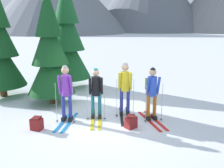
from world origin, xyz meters
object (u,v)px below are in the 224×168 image
skier_in_yellow (125,86)px  backpack_on_snow_beside (37,124)px  pine_tree_far (50,52)px  skier_in_blue (152,91)px  pine_tree_mid (67,39)px  backpack_on_snow_front (131,122)px  skier_in_black (96,91)px  skier_in_purple (66,90)px

skier_in_yellow → backpack_on_snow_beside: (-2.39, -1.56, -0.82)m
pine_tree_far → backpack_on_snow_beside: bearing=-79.0°
pine_tree_far → skier_in_blue: bearing=-16.5°
pine_tree_mid → skier_in_blue: bearing=-42.2°
backpack_on_snow_front → pine_tree_far: bearing=149.8°
skier_in_yellow → pine_tree_far: pine_tree_far is taller
pine_tree_far → backpack_on_snow_front: bearing=-30.2°
backpack_on_snow_beside → pine_tree_far: bearing=101.0°
skier_in_yellow → backpack_on_snow_front: size_ratio=4.46×
skier_in_blue → backpack_on_snow_front: size_ratio=4.25×
skier_in_black → skier_in_yellow: 0.98m
backpack_on_snow_front → backpack_on_snow_beside: size_ratio=1.05×
skier_in_yellow → pine_tree_mid: size_ratio=0.36×
skier_in_blue → backpack_on_snow_beside: (-3.26, -1.27, -0.77)m
skier_in_blue → pine_tree_far: size_ratio=0.40×
skier_in_black → backpack_on_snow_beside: bearing=-143.4°
pine_tree_far → skier_in_yellow: bearing=-16.0°
skier_in_black → skier_in_blue: 1.75m
skier_in_yellow → pine_tree_mid: bearing=132.9°
skier_in_yellow → backpack_on_snow_beside: size_ratio=4.69×
skier_in_yellow → backpack_on_snow_beside: skier_in_yellow is taller
pine_tree_far → skier_in_purple: bearing=-55.0°
skier_in_yellow → backpack_on_snow_beside: bearing=-146.9°
pine_tree_mid → backpack_on_snow_front: (3.28, -4.23, -2.09)m
skier_in_yellow → skier_in_blue: (0.87, -0.28, -0.06)m
backpack_on_snow_front → backpack_on_snow_beside: 2.74m
skier_in_purple → pine_tree_far: size_ratio=0.42×
skier_in_blue → backpack_on_snow_beside: size_ratio=4.46×
skier_in_purple → backpack_on_snow_beside: (-0.66, -0.77, -0.83)m
pine_tree_mid → pine_tree_far: size_ratio=1.17×
skier_in_yellow → backpack_on_snow_beside: 2.97m
skier_in_black → pine_tree_far: 2.56m
skier_in_yellow → skier_in_blue: bearing=-18.1°
pine_tree_mid → backpack_on_snow_front: pine_tree_mid is taller
skier_in_black → backpack_on_snow_beside: skier_in_black is taller
backpack_on_snow_beside → backpack_on_snow_front: bearing=11.5°
skier_in_black → pine_tree_mid: 4.42m
skier_in_purple → pine_tree_far: pine_tree_far is taller
skier_in_blue → backpack_on_snow_front: skier_in_blue is taller
skier_in_black → skier_in_blue: (1.74, 0.14, 0.02)m
skier_in_purple → skier_in_black: 0.93m
skier_in_blue → backpack_on_snow_front: bearing=-128.4°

